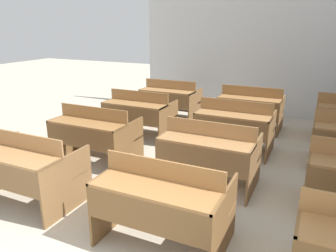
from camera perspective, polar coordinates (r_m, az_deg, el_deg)
name	(u,v)px	position (r m, az deg, el deg)	size (l,w,h in m)	color
wall_back	(265,52)	(8.26, 16.50, 12.25)	(6.16, 0.06, 3.05)	silver
bench_front_left	(25,167)	(4.43, -23.58, -6.58)	(1.26, 0.85, 0.92)	brown
bench_front_center	(163,201)	(3.34, -0.93, -12.99)	(1.26, 0.85, 0.92)	brown
bench_second_left	(95,134)	(5.39, -12.66, -1.29)	(1.26, 0.85, 0.92)	brown
bench_second_center	(209,153)	(4.53, 7.13, -4.63)	(1.26, 0.85, 0.92)	brown
bench_third_left	(139,113)	(6.49, -5.04, 2.25)	(1.26, 0.85, 0.92)	brown
bench_third_center	(234,125)	(5.82, 11.50, 0.16)	(1.26, 0.85, 0.92)	brown
bench_back_left	(170,99)	(7.70, 0.38, 4.74)	(1.26, 0.85, 0.92)	brown
bench_back_center	(250,107)	(7.13, 14.16, 3.17)	(1.26, 0.85, 0.92)	brown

